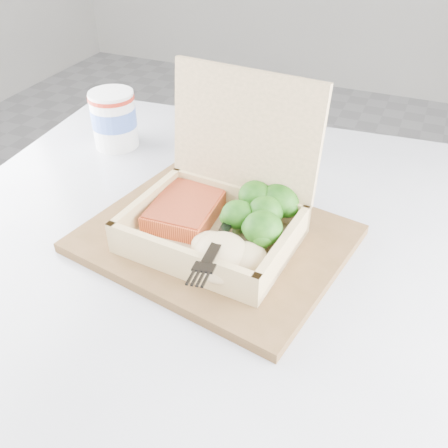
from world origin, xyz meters
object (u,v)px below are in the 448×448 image
at_px(serving_tray, 215,239).
at_px(cafe_table, 216,341).
at_px(takeout_container, 223,199).
at_px(paper_cup, 114,118).

bearing_deg(serving_tray, cafe_table, -70.01).
distance_m(cafe_table, serving_tray, 0.20).
relative_size(serving_tray, takeout_container, 1.47).
bearing_deg(cafe_table, serving_tray, 109.99).
xyz_separation_m(serving_tray, paper_cup, (-0.28, 0.19, 0.05)).
bearing_deg(takeout_container, paper_cup, 153.42).
xyz_separation_m(cafe_table, paper_cup, (-0.28, 0.20, 0.25)).
bearing_deg(takeout_container, cafe_table, -91.05).
bearing_deg(paper_cup, takeout_container, -31.78).
xyz_separation_m(takeout_container, paper_cup, (-0.29, 0.18, -0.01)).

